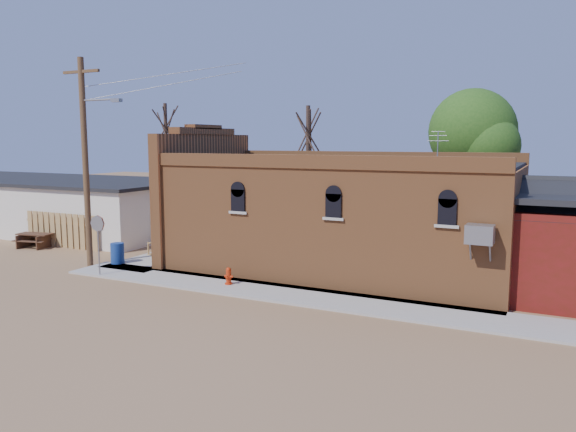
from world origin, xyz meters
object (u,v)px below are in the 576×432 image
at_px(brick_bar, 334,215).
at_px(fire_hydrant, 229,276).
at_px(stop_sign, 98,229).
at_px(utility_pole, 86,158).
at_px(trash_barrel, 117,253).
at_px(picnic_table, 35,238).

bearing_deg(brick_bar, fire_hydrant, -119.23).
bearing_deg(fire_hydrant, brick_bar, 40.19).
bearing_deg(stop_sign, utility_pole, 162.87).
bearing_deg(stop_sign, brick_bar, 52.35).
distance_m(utility_pole, trash_barrel, 4.38).
bearing_deg(picnic_table, fire_hydrant, -21.91).
bearing_deg(utility_pole, trash_barrel, 41.26).
height_order(brick_bar, trash_barrel, brick_bar).
height_order(brick_bar, stop_sign, brick_bar).
bearing_deg(trash_barrel, stop_sign, -66.36).
bearing_deg(brick_bar, utility_pole, -156.31).
relative_size(stop_sign, picnic_table, 1.21).
bearing_deg(utility_pole, brick_bar, 23.69).
height_order(brick_bar, utility_pole, utility_pole).
xyz_separation_m(fire_hydrant, stop_sign, (-5.58, -1.00, 1.55)).
height_order(brick_bar, fire_hydrant, brick_bar).
bearing_deg(fire_hydrant, utility_pole, 157.84).
relative_size(stop_sign, trash_barrel, 2.68).
distance_m(utility_pole, picnic_table, 7.60).
bearing_deg(stop_sign, fire_hydrant, 28.34).
distance_m(utility_pole, fire_hydrant, 8.49).
xyz_separation_m(stop_sign, picnic_table, (-7.64, 3.20, -1.47)).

